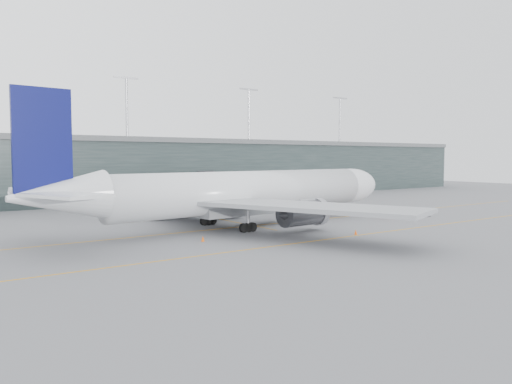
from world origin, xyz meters
TOP-DOWN VIEW (x-y plane):
  - ground at (0.00, 0.00)m, footprint 320.00×320.00m
  - taxiline_a at (0.00, -4.00)m, footprint 160.00×0.25m
  - taxiline_b at (0.00, -20.00)m, footprint 160.00×0.25m
  - taxiline_lead_main at (5.00, 20.00)m, footprint 0.25×60.00m
  - terminal at (-0.00, 58.00)m, footprint 240.00×36.00m
  - main_aircraft at (3.75, -3.83)m, footprint 65.52×61.29m
  - jet_bridge at (21.13, 26.13)m, footprint 5.32×47.34m
  - gse_cart at (29.48, -9.32)m, footprint 2.70×1.91m
  - baggage_dolly at (35.75, -11.40)m, footprint 3.41×2.80m
  - uld_a at (-4.65, 10.79)m, footprint 2.30×1.85m
  - uld_b at (-3.74, 11.43)m, footprint 2.24×1.96m
  - uld_c at (0.55, 11.01)m, footprint 2.30×1.86m
  - cone_nose at (35.85, -6.04)m, footprint 0.45×0.45m
  - cone_wing_stbd at (11.29, -19.41)m, footprint 0.43×0.43m
  - cone_wing_port at (11.05, 12.56)m, footprint 0.42×0.42m
  - cone_tail at (-8.42, -12.22)m, footprint 0.44×0.44m

SIDE VIEW (x-z plane):
  - ground at x=0.00m, z-range 0.00..0.00m
  - taxiline_a at x=0.00m, z-range 0.00..0.02m
  - taxiline_b at x=0.00m, z-range 0.00..0.02m
  - taxiline_lead_main at x=5.00m, z-range 0.00..0.02m
  - baggage_dolly at x=35.75m, z-range 0.03..0.36m
  - cone_wing_port at x=11.05m, z-range 0.00..0.67m
  - cone_wing_stbd at x=11.29m, z-range 0.00..0.69m
  - cone_tail at x=-8.42m, z-range 0.00..0.71m
  - cone_nose at x=35.85m, z-range 0.00..0.71m
  - uld_b at x=-3.74m, z-range 0.04..1.80m
  - gse_cart at x=29.48m, z-range 0.10..1.81m
  - uld_c at x=0.55m, z-range 0.05..2.10m
  - uld_a at x=-4.65m, z-range 0.05..2.13m
  - main_aircraft at x=3.75m, z-range -4.03..14.33m
  - jet_bridge at x=21.13m, z-range 1.79..9.00m
  - terminal at x=0.00m, z-range -6.88..22.12m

